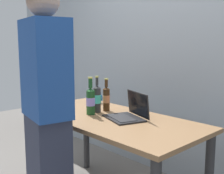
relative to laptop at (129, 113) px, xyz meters
The scene contains 8 objects.
desk 0.22m from the laptop, 150.52° to the right, with size 1.57×0.75×0.77m.
laptop is the anchor object (origin of this frame).
beer_bottle_amber 0.33m from the laptop, behind, with size 0.06×0.06×0.29m.
beer_bottle_dark 0.35m from the laptop, 156.03° to the right, with size 0.07×0.07×0.32m.
beer_bottle_green 0.34m from the laptop, behind, with size 0.06×0.06×0.32m.
person_figure 0.68m from the laptop, 101.68° to the right, with size 0.42×0.34×1.77m.
coffee_mug 0.66m from the laptop, 161.47° to the left, with size 0.11×0.07×0.11m.
back_wall 0.95m from the laptop, 99.70° to the left, with size 6.00×0.10×2.60m, color #99A3AD.
Camera 1 is at (1.65, -1.53, 1.36)m, focal length 45.26 mm.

